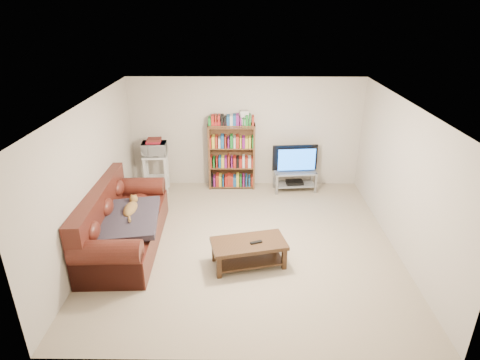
{
  "coord_description": "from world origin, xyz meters",
  "views": [
    {
      "loc": [
        -0.03,
        -5.89,
        3.77
      ],
      "look_at": [
        -0.1,
        0.4,
        1.0
      ],
      "focal_mm": 30.0,
      "sensor_mm": 36.0,
      "label": 1
    }
  ],
  "objects_px": {
    "sofa": "(120,227)",
    "coffee_table": "(249,249)",
    "bookshelf": "(232,156)",
    "tv_stand": "(295,177)"
  },
  "relations": [
    {
      "from": "bookshelf",
      "to": "sofa",
      "type": "bearing_deg",
      "value": -127.57
    },
    {
      "from": "sofa",
      "to": "coffee_table",
      "type": "relative_size",
      "value": 2.0
    },
    {
      "from": "bookshelf",
      "to": "coffee_table",
      "type": "bearing_deg",
      "value": -83.91
    },
    {
      "from": "sofa",
      "to": "bookshelf",
      "type": "xyz_separation_m",
      "value": [
        1.8,
        2.4,
        0.39
      ]
    },
    {
      "from": "tv_stand",
      "to": "bookshelf",
      "type": "distance_m",
      "value": 1.45
    },
    {
      "from": "bookshelf",
      "to": "tv_stand",
      "type": "bearing_deg",
      "value": -7.82
    },
    {
      "from": "coffee_table",
      "to": "bookshelf",
      "type": "bearing_deg",
      "value": 83.46
    },
    {
      "from": "sofa",
      "to": "bookshelf",
      "type": "distance_m",
      "value": 3.02
    },
    {
      "from": "sofa",
      "to": "tv_stand",
      "type": "bearing_deg",
      "value": 32.61
    },
    {
      "from": "sofa",
      "to": "bookshelf",
      "type": "height_order",
      "value": "bookshelf"
    }
  ]
}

